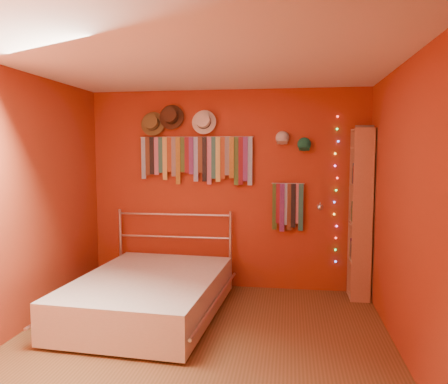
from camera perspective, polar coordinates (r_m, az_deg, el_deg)
The scene contains 16 objects.
ground at distance 4.16m, azimuth -3.34°, elevation -19.33°, with size 3.50×3.50×0.00m, color brown.
back_wall at distance 5.53m, azimuth 0.35°, elevation 0.30°, with size 3.50×0.02×2.50m, color maroon.
right_wall at distance 3.85m, azimuth 22.96°, elevation -2.35°, with size 0.02×3.50×2.50m, color maroon.
left_wall at distance 4.52m, azimuth -25.72°, elevation -1.38°, with size 0.02×3.50×2.50m, color maroon.
ceiling at distance 3.86m, azimuth -3.55°, elevation 16.73°, with size 3.50×3.50×0.02m, color white.
tie_rack at distance 5.51m, azimuth -3.51°, elevation 4.58°, with size 1.45×0.03×0.61m.
small_tie_rack at distance 5.42m, azimuth 8.31°, elevation -1.69°, with size 0.40×0.03×0.60m.
fedora_olive at distance 5.64m, azimuth -9.39°, elevation 8.89°, with size 0.31×0.17×0.30m.
fedora_brown at distance 5.57m, azimuth -6.97°, elevation 9.81°, with size 0.31×0.17×0.31m.
fedora_white at distance 5.47m, azimuth -2.71°, elevation 9.23°, with size 0.31×0.17×0.30m.
cap_white at distance 5.40m, azimuth 7.62°, elevation 7.00°, with size 0.17×0.22×0.17m.
cap_green at distance 5.40m, azimuth 10.43°, elevation 6.14°, with size 0.17×0.22×0.17m.
fairy_lights at distance 5.46m, azimuth 14.42°, elevation 0.24°, with size 0.06×0.02×1.79m.
reading_lamp at distance 5.26m, azimuth 12.42°, elevation -1.89°, with size 0.07×0.32×0.09m.
bookshelf at distance 5.35m, azimuth 17.87°, elevation -2.64°, with size 0.25×0.34×2.00m.
bed at distance 4.80m, azimuth -9.75°, elevation -13.04°, with size 1.60×2.08×0.99m.
Camera 1 is at (0.79, -3.70, 1.74)m, focal length 35.00 mm.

